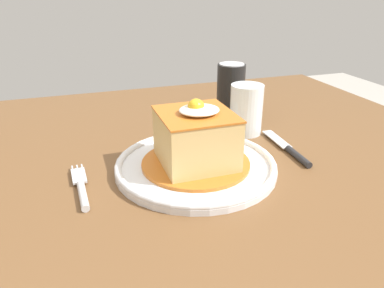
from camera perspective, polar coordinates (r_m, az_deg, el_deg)
dining_table at (r=0.70m, az=-3.19°, el=-9.95°), size 1.23×1.00×0.72m
main_plate at (r=0.62m, az=0.59°, el=-3.31°), size 0.28×0.28×0.02m
sandwich_meal at (r=0.60m, az=0.62°, el=0.62°), size 0.19×0.19×0.12m
fork at (r=0.59m, az=-16.99°, el=-6.75°), size 0.02×0.14×0.01m
knife at (r=0.71m, az=15.39°, el=-1.09°), size 0.02×0.17×0.01m
soda_can at (r=0.87m, az=6.11°, el=8.48°), size 0.07×0.07×0.12m
drinking_glass at (r=0.77m, az=8.49°, el=4.89°), size 0.07×0.07×0.10m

